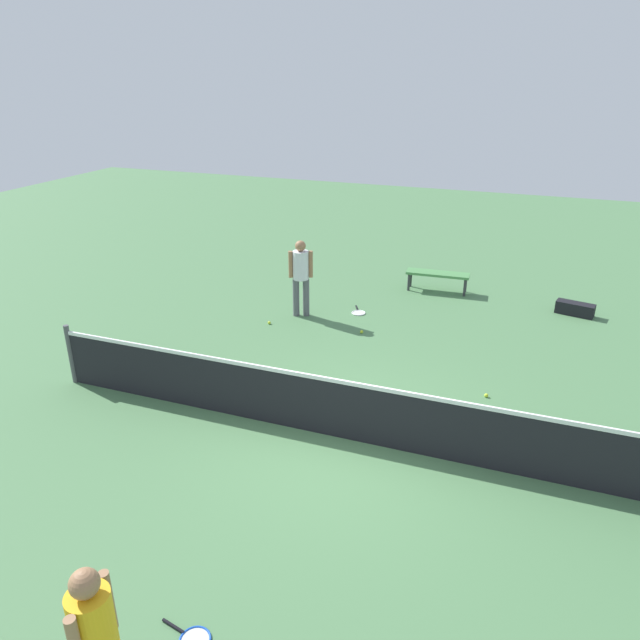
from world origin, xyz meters
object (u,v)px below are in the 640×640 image
at_px(player_near_side, 301,272).
at_px(tennis_ball_midcourt, 362,332).
at_px(tennis_ball_near_player, 233,384).
at_px(courtside_bench, 438,275).
at_px(tennis_racket_near_player, 358,312).
at_px(tennis_ball_baseline, 269,323).
at_px(tennis_ball_stray_left, 486,395).
at_px(equipment_bag, 573,308).
at_px(player_far_side, 96,639).
at_px(tennis_ball_by_net, 566,439).
at_px(tennis_racket_far_player, 193,639).

relative_size(player_near_side, tennis_ball_midcourt, 25.76).
height_order(tennis_ball_near_player, courtside_bench, courtside_bench).
height_order(tennis_racket_near_player, tennis_ball_baseline, tennis_ball_baseline).
distance_m(tennis_ball_baseline, tennis_ball_stray_left, 4.92).
distance_m(tennis_racket_near_player, tennis_ball_near_player, 4.05).
distance_m(tennis_racket_near_player, tennis_ball_stray_left, 4.15).
distance_m(tennis_racket_near_player, courtside_bench, 2.47).
distance_m(tennis_ball_near_player, equipment_bag, 7.80).
bearing_deg(player_far_side, player_near_side, -77.97).
bearing_deg(tennis_racket_near_player, tennis_ball_stray_left, 137.85).
distance_m(tennis_ball_near_player, tennis_ball_baseline, 2.70).
height_order(tennis_ball_stray_left, courtside_bench, courtside_bench).
bearing_deg(tennis_ball_stray_left, courtside_bench, -70.53).
bearing_deg(equipment_bag, tennis_racket_near_player, 19.48).
xyz_separation_m(tennis_ball_baseline, tennis_ball_stray_left, (-4.68, 1.52, 0.00)).
relative_size(player_far_side, tennis_racket_near_player, 2.83).
height_order(tennis_ball_baseline, courtside_bench, courtside_bench).
distance_m(tennis_ball_by_net, tennis_ball_baseline, 6.38).
relative_size(tennis_racket_far_player, tennis_ball_stray_left, 9.17).
bearing_deg(player_far_side, tennis_ball_baseline, -73.95).
bearing_deg(player_far_side, equipment_bag, -108.81).
height_order(tennis_ball_baseline, tennis_ball_stray_left, same).
bearing_deg(tennis_ball_near_player, tennis_ball_baseline, -78.27).
height_order(tennis_racket_near_player, equipment_bag, equipment_bag).
bearing_deg(tennis_ball_midcourt, tennis_ball_stray_left, 146.90).
height_order(tennis_ball_midcourt, equipment_bag, equipment_bag).
bearing_deg(tennis_ball_by_net, tennis_ball_stray_left, -35.06).
distance_m(tennis_ball_by_net, courtside_bench, 6.39).
height_order(player_far_side, tennis_ball_by_net, player_far_side).
xyz_separation_m(player_near_side, courtside_bench, (-2.52, -2.58, -0.59)).
bearing_deg(equipment_bag, player_near_side, 21.00).
height_order(tennis_racket_far_player, tennis_ball_near_player, tennis_ball_near_player).
distance_m(courtside_bench, equipment_bag, 3.14).
height_order(tennis_racket_far_player, tennis_ball_baseline, tennis_ball_baseline).
bearing_deg(tennis_ball_by_net, tennis_ball_near_player, 2.73).
xyz_separation_m(tennis_ball_stray_left, equipment_bag, (-1.40, -4.37, 0.11)).
bearing_deg(tennis_ball_stray_left, player_near_side, -27.67).
distance_m(tennis_ball_by_net, tennis_ball_midcourt, 4.73).
height_order(tennis_racket_near_player, tennis_ball_near_player, tennis_ball_near_player).
xyz_separation_m(tennis_racket_near_player, tennis_racket_far_player, (-0.93, 8.46, 0.00)).
bearing_deg(player_near_side, courtside_bench, -134.34).
bearing_deg(tennis_racket_far_player, tennis_ball_near_player, -66.46).
bearing_deg(tennis_ball_baseline, tennis_ball_near_player, 101.73).
relative_size(player_far_side, courtside_bench, 1.12).
bearing_deg(tennis_ball_by_net, equipment_bag, -91.75).
height_order(tennis_ball_by_net, tennis_ball_midcourt, same).
bearing_deg(tennis_racket_near_player, tennis_ball_near_player, 74.99).
height_order(player_near_side, courtside_bench, player_near_side).
distance_m(tennis_racket_far_player, courtside_bench, 10.49).
bearing_deg(tennis_ball_midcourt, tennis_ball_near_player, 63.53).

